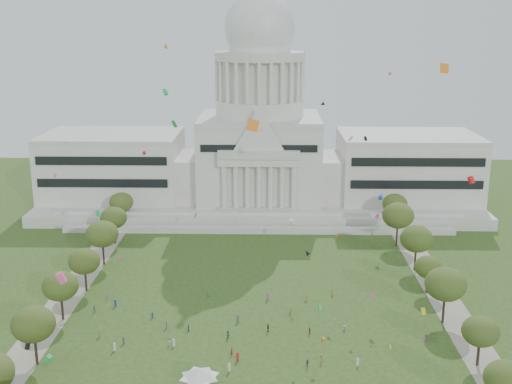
% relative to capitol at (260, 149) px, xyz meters
% --- Properties ---
extents(ground, '(400.00, 400.00, 0.00)m').
position_rel_capitol_xyz_m(ground, '(0.00, -113.59, -22.30)').
color(ground, '#2E491B').
rests_on(ground, ground).
extents(capitol, '(160.00, 64.50, 91.30)m').
position_rel_capitol_xyz_m(capitol, '(0.00, 0.00, 0.00)').
color(capitol, beige).
rests_on(capitol, ground).
extents(path_left, '(8.00, 160.00, 0.04)m').
position_rel_capitol_xyz_m(path_left, '(-48.00, -83.59, -22.28)').
color(path_left, gray).
rests_on(path_left, ground).
extents(path_right, '(8.00, 160.00, 0.04)m').
position_rel_capitol_xyz_m(path_right, '(48.00, -83.59, -22.28)').
color(path_right, gray).
rests_on(path_right, ground).
extents(row_tree_r_0, '(7.67, 7.67, 10.91)m').
position_rel_capitol_xyz_m(row_tree_r_0, '(44.94, -133.18, -14.55)').
color(row_tree_r_0, black).
rests_on(row_tree_r_0, ground).
extents(row_tree_l_1, '(8.86, 8.86, 12.59)m').
position_rel_capitol_xyz_m(row_tree_l_1, '(-44.07, -116.55, -13.34)').
color(row_tree_l_1, black).
rests_on(row_tree_l_1, ground).
extents(row_tree_r_1, '(7.58, 7.58, 10.78)m').
position_rel_capitol_xyz_m(row_tree_r_1, '(46.22, -115.34, -14.64)').
color(row_tree_r_1, black).
rests_on(row_tree_r_1, ground).
extents(row_tree_l_2, '(8.42, 8.42, 11.97)m').
position_rel_capitol_xyz_m(row_tree_l_2, '(-45.04, -96.29, -13.79)').
color(row_tree_l_2, black).
rests_on(row_tree_l_2, ground).
extents(row_tree_r_2, '(9.55, 9.55, 13.58)m').
position_rel_capitol_xyz_m(row_tree_r_2, '(44.17, -96.15, -12.64)').
color(row_tree_r_2, black).
rests_on(row_tree_r_2, ground).
extents(row_tree_l_3, '(8.12, 8.12, 11.55)m').
position_rel_capitol_xyz_m(row_tree_l_3, '(-44.09, -79.67, -14.09)').
color(row_tree_l_3, black).
rests_on(row_tree_l_3, ground).
extents(row_tree_r_3, '(7.01, 7.01, 9.98)m').
position_rel_capitol_xyz_m(row_tree_r_3, '(44.40, -79.10, -15.21)').
color(row_tree_r_3, black).
rests_on(row_tree_r_3, ground).
extents(row_tree_l_4, '(9.29, 9.29, 13.21)m').
position_rel_capitol_xyz_m(row_tree_l_4, '(-44.08, -61.17, -12.90)').
color(row_tree_l_4, black).
rests_on(row_tree_l_4, ground).
extents(row_tree_r_4, '(9.19, 9.19, 13.06)m').
position_rel_capitol_xyz_m(row_tree_r_4, '(44.76, -63.55, -13.01)').
color(row_tree_r_4, black).
rests_on(row_tree_r_4, ground).
extents(row_tree_l_5, '(8.33, 8.33, 11.85)m').
position_rel_capitol_xyz_m(row_tree_l_5, '(-45.22, -42.58, -13.88)').
color(row_tree_l_5, black).
rests_on(row_tree_l_5, ground).
extents(row_tree_r_5, '(9.82, 9.82, 13.96)m').
position_rel_capitol_xyz_m(row_tree_r_5, '(43.49, -43.40, -12.37)').
color(row_tree_r_5, black).
rests_on(row_tree_r_5, ground).
extents(row_tree_l_6, '(8.19, 8.19, 11.64)m').
position_rel_capitol_xyz_m(row_tree_l_6, '(-46.87, -24.45, -14.02)').
color(row_tree_l_6, black).
rests_on(row_tree_l_6, ground).
extents(row_tree_r_6, '(8.42, 8.42, 11.97)m').
position_rel_capitol_xyz_m(row_tree_r_6, '(45.96, -25.46, -13.79)').
color(row_tree_r_6, black).
rests_on(row_tree_r_6, ground).
extents(event_tent, '(10.29, 10.29, 4.39)m').
position_rel_capitol_xyz_m(event_tent, '(-9.72, -124.81, -18.89)').
color(event_tent, '#4C4C4C').
rests_on(event_tent, ground).
extents(person_0, '(0.87, 0.89, 1.55)m').
position_rel_capitol_xyz_m(person_0, '(38.10, -105.14, -21.52)').
color(person_0, '#994C8C').
rests_on(person_0, ground).
extents(person_2, '(1.01, 1.08, 1.89)m').
position_rel_capitol_xyz_m(person_2, '(20.93, -100.06, -21.35)').
color(person_2, silver).
rests_on(person_2, ground).
extents(person_3, '(0.62, 1.18, 1.82)m').
position_rel_capitol_xyz_m(person_3, '(14.36, -114.68, -21.39)').
color(person_3, olive).
rests_on(person_3, ground).
extents(person_4, '(0.89, 1.26, 1.94)m').
position_rel_capitol_xyz_m(person_4, '(3.36, -101.58, -21.33)').
color(person_4, '#26262B').
rests_on(person_4, ground).
extents(person_5, '(1.17, 1.77, 1.77)m').
position_rel_capitol_xyz_m(person_5, '(-5.51, -104.77, -21.41)').
color(person_5, '#33723F').
rests_on(person_5, ground).
extents(person_7, '(0.73, 0.65, 1.65)m').
position_rel_capitol_xyz_m(person_7, '(-8.88, -124.21, -21.47)').
color(person_7, '#33723F').
rests_on(person_7, ground).
extents(person_8, '(0.88, 0.60, 1.72)m').
position_rel_capitol_xyz_m(person_8, '(-17.98, -108.00, -21.44)').
color(person_8, silver).
rests_on(person_8, ground).
extents(person_9, '(1.11, 1.08, 1.58)m').
position_rel_capitol_xyz_m(person_9, '(11.44, -116.46, -21.51)').
color(person_9, '#26262B').
rests_on(person_9, ground).
extents(person_10, '(0.75, 1.04, 1.60)m').
position_rel_capitol_xyz_m(person_10, '(12.74, -102.32, -21.49)').
color(person_10, '#B21E1E').
rests_on(person_10, ground).
extents(distant_crowd, '(64.18, 38.04, 1.94)m').
position_rel_capitol_xyz_m(distant_crowd, '(-11.85, -99.72, -21.43)').
color(distant_crowd, '#B21E1E').
rests_on(distant_crowd, ground).
extents(kite_swarm, '(84.00, 106.07, 57.61)m').
position_rel_capitol_xyz_m(kite_swarm, '(2.60, -104.62, 7.23)').
color(kite_swarm, orange).
rests_on(kite_swarm, ground).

